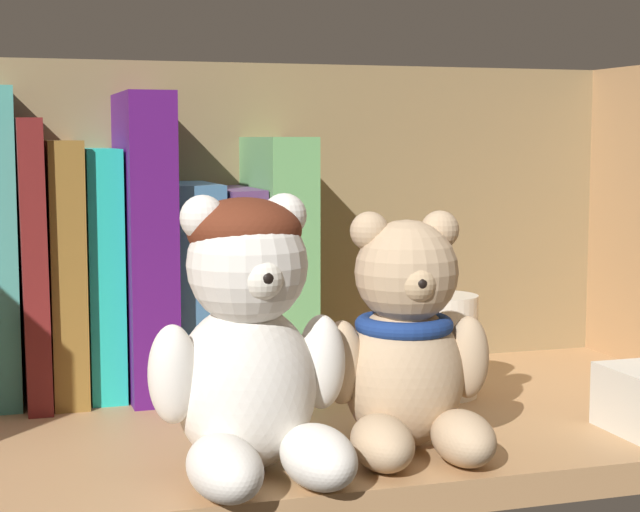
{
  "coord_description": "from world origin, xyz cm",
  "views": [
    {
      "loc": [
        -18.46,
        -68.55,
        21.2
      ],
      "look_at": [
        3.12,
        0.0,
        13.18
      ],
      "focal_mm": 59.5,
      "sensor_mm": 36.0,
      "label": 1
    }
  ],
  "objects": [
    {
      "name": "teddy_bear_larger",
      "position": [
        -4.5,
        -10.77,
        9.61
      ],
      "size": [
        11.77,
        12.0,
        16.05
      ],
      "color": "white",
      "rests_on": "shelf_board"
    },
    {
      "name": "shelf_board",
      "position": [
        0.0,
        0.0,
        1.0
      ],
      "size": [
        67.54,
        31.6,
        2.0
      ],
      "primitive_type": "cube",
      "color": "tan",
      "rests_on": "ground"
    },
    {
      "name": "book_11",
      "position": [
        -0.33,
        12.38,
        9.68
      ],
      "size": [
        3.15,
        12.74,
        15.44
      ],
      "primitive_type": "cube",
      "rotation": [
        0.0,
        -0.03,
        0.0
      ],
      "color": "#593769",
      "rests_on": "shelf_board"
    },
    {
      "name": "book_10",
      "position": [
        -3.64,
        12.38,
        9.89
      ],
      "size": [
        3.55,
        11.71,
        15.78
      ],
      "primitive_type": "cube",
      "color": "teal",
      "rests_on": "shelf_board"
    },
    {
      "name": "book_9",
      "position": [
        -7.32,
        12.38,
        13.25
      ],
      "size": [
        3.39,
        14.7,
        22.51
      ],
      "primitive_type": "cube",
      "color": "#4C1367",
      "rests_on": "shelf_board"
    },
    {
      "name": "shelf_back_panel",
      "position": [
        0.0,
        16.4,
        13.62
      ],
      "size": [
        69.94,
        1.2,
        27.24
      ],
      "primitive_type": "cube",
      "color": "olive",
      "rests_on": "ground"
    },
    {
      "name": "book_5",
      "position": [
        -17.69,
        12.38,
        13.38
      ],
      "size": [
        2.29,
        11.3,
        22.77
      ],
      "primitive_type": "cube",
      "color": "teal",
      "rests_on": "shelf_board"
    },
    {
      "name": "pillar_candle",
      "position": [
        13.54,
        2.81,
        5.81
      ],
      "size": [
        5.32,
        5.32,
        7.61
      ],
      "primitive_type": "cylinder",
      "color": "silver",
      "rests_on": "shelf_board"
    },
    {
      "name": "teddy_bear_smaller",
      "position": [
        5.8,
        -9.28,
        8.3
      ],
      "size": [
        10.88,
        11.17,
        14.77
      ],
      "color": "tan",
      "rests_on": "shelf_board"
    },
    {
      "name": "book_7",
      "position": [
        -13.19,
        12.38,
        11.51
      ],
      "size": [
        2.47,
        12.95,
        19.02
      ],
      "primitive_type": "cube",
      "color": "brown",
      "rests_on": "shelf_board"
    },
    {
      "name": "book_6",
      "position": [
        -15.48,
        12.38,
        12.28
      ],
      "size": [
        1.91,
        14.55,
        20.57
      ],
      "primitive_type": "cube",
      "rotation": [
        0.0,
        -0.01,
        0.0
      ],
      "color": "maroon",
      "rests_on": "shelf_board"
    },
    {
      "name": "book_8",
      "position": [
        -10.49,
        12.38,
        11.21
      ],
      "size": [
        2.57,
        11.13,
        18.43
      ],
      "primitive_type": "cube",
      "rotation": [
        0.0,
        -0.0,
        0.0
      ],
      "color": "#20C0AD",
      "rests_on": "shelf_board"
    },
    {
      "name": "book_12",
      "position": [
        3.0,
        12.38,
        11.63
      ],
      "size": [
        3.57,
        14.4,
        19.27
      ],
      "primitive_type": "cube",
      "color": "#64A863",
      "rests_on": "shelf_board"
    }
  ]
}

